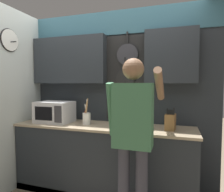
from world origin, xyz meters
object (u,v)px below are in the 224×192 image
knife_block (170,122)px  utensil_crock (87,117)px  microwave (55,112)px  person (133,128)px

knife_block → utensil_crock: (-1.09, 0.00, -0.01)m
microwave → knife_block: size_ratio=1.81×
microwave → person: 1.34m
knife_block → utensil_crock: size_ratio=0.77×
microwave → utensil_crock: 0.50m
microwave → utensil_crock: size_ratio=1.39×
knife_block → person: 0.61m
utensil_crock → knife_block: bearing=-0.0°
utensil_crock → person: bearing=-34.4°
microwave → person: (1.24, -0.51, -0.04)m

